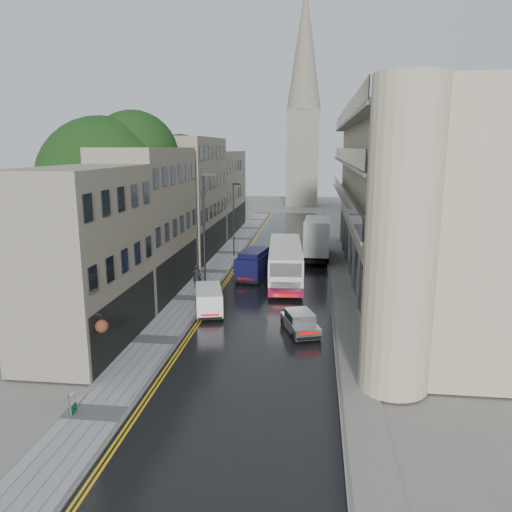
% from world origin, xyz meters
% --- Properties ---
extents(ground, '(200.00, 200.00, 0.00)m').
position_xyz_m(ground, '(0.00, 0.00, 0.00)').
color(ground, slate).
rests_on(ground, ground).
extents(road, '(9.00, 85.00, 0.02)m').
position_xyz_m(road, '(0.00, 27.50, 0.01)').
color(road, black).
rests_on(road, ground).
extents(left_sidewalk, '(2.70, 85.00, 0.12)m').
position_xyz_m(left_sidewalk, '(-5.85, 27.50, 0.06)').
color(left_sidewalk, gray).
rests_on(left_sidewalk, ground).
extents(right_sidewalk, '(1.80, 85.00, 0.12)m').
position_xyz_m(right_sidewalk, '(5.40, 27.50, 0.06)').
color(right_sidewalk, slate).
rests_on(right_sidewalk, ground).
extents(old_shop_row, '(4.50, 56.00, 12.00)m').
position_xyz_m(old_shop_row, '(-9.45, 30.00, 6.00)').
color(old_shop_row, gray).
rests_on(old_shop_row, ground).
extents(modern_block, '(8.00, 40.00, 14.00)m').
position_xyz_m(modern_block, '(10.30, 26.00, 7.00)').
color(modern_block, tan).
rests_on(modern_block, ground).
extents(church_spire, '(6.40, 6.40, 40.00)m').
position_xyz_m(church_spire, '(0.50, 82.00, 20.00)').
color(church_spire, gray).
rests_on(church_spire, ground).
extents(tree_near, '(10.56, 10.56, 13.89)m').
position_xyz_m(tree_near, '(-12.50, 20.00, 6.95)').
color(tree_near, black).
rests_on(tree_near, ground).
extents(tree_far, '(9.24, 9.24, 12.46)m').
position_xyz_m(tree_far, '(-12.20, 33.00, 6.23)').
color(tree_far, black).
rests_on(tree_far, ground).
extents(cream_bus, '(3.38, 11.62, 3.13)m').
position_xyz_m(cream_bus, '(-0.19, 21.89, 1.58)').
color(cream_bus, silver).
rests_on(cream_bus, road).
extents(white_lorry, '(2.66, 8.16, 4.25)m').
position_xyz_m(white_lorry, '(2.27, 32.27, 2.14)').
color(white_lorry, silver).
rests_on(white_lorry, road).
extents(silver_hatchback, '(2.64, 3.91, 1.35)m').
position_xyz_m(silver_hatchback, '(2.16, 11.87, 0.69)').
color(silver_hatchback, silver).
rests_on(silver_hatchback, road).
extents(white_van, '(2.63, 4.27, 1.80)m').
position_xyz_m(white_van, '(-4.30, 14.76, 0.92)').
color(white_van, white).
rests_on(white_van, road).
extents(navy_van, '(2.90, 5.40, 2.62)m').
position_xyz_m(navy_van, '(-3.15, 24.32, 1.33)').
color(navy_van, black).
rests_on(navy_van, road).
extents(pedestrian, '(0.78, 0.60, 1.91)m').
position_xyz_m(pedestrian, '(-6.10, 22.05, 1.07)').
color(pedestrian, black).
rests_on(pedestrian, left_sidewalk).
extents(lamp_post_near, '(1.06, 0.45, 9.19)m').
position_xyz_m(lamp_post_near, '(-4.84, 19.50, 4.71)').
color(lamp_post_near, black).
rests_on(lamp_post_near, left_sidewalk).
extents(lamp_post_far, '(0.85, 0.46, 7.47)m').
position_xyz_m(lamp_post_far, '(-5.06, 34.03, 3.85)').
color(lamp_post_far, black).
rests_on(lamp_post_far, left_sidewalk).
extents(estate_sign, '(0.10, 0.53, 0.88)m').
position_xyz_m(estate_sign, '(-6.79, 2.44, 0.56)').
color(estate_sign, white).
rests_on(estate_sign, left_sidewalk).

